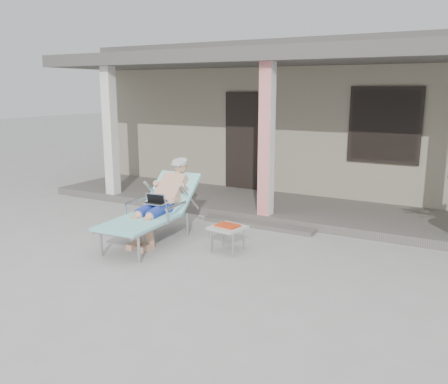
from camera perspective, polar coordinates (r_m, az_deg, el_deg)
The scene contains 7 objects.
ground at distance 6.64m, azimuth -2.68°, elevation -8.15°, with size 60.00×60.00×0.00m, color #9E9E99.
house at distance 12.25m, azimuth 13.49°, elevation 8.94°, with size 10.40×5.40×3.30m.
porch_deck at distance 9.19m, azimuth 7.12°, elevation -1.91°, with size 10.00×2.00×0.15m, color #605B56.
porch_overhang at distance 8.87m, azimuth 7.46°, elevation 15.26°, with size 10.00×2.30×2.85m.
porch_step at distance 8.18m, azimuth 4.11°, elevation -3.91°, with size 2.00×0.30×0.07m, color #605B56.
lounger at distance 7.34m, azimuth -8.07°, elevation 0.21°, with size 0.86×2.02×1.29m.
side_table at distance 6.86m, azimuth 0.46°, elevation -4.45°, with size 0.52×0.52×0.40m.
Camera 1 is at (3.26, -5.29, 2.32)m, focal length 38.00 mm.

